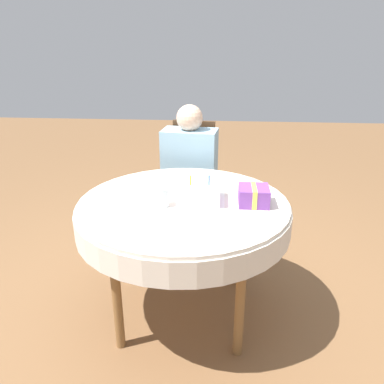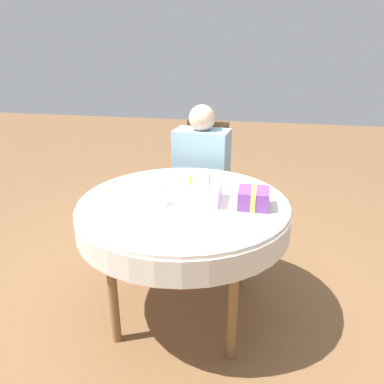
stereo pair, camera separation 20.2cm
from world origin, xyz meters
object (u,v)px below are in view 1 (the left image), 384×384
(chair, at_px, (191,180))
(drinking_glass, at_px, (162,197))
(birthday_cake, at_px, (201,193))
(gift_box, at_px, (254,196))
(person, at_px, (189,164))

(chair, relative_size, drinking_glass, 9.65)
(birthday_cake, xyz_separation_m, drinking_glass, (-0.20, -0.08, 0.00))
(birthday_cake, height_order, gift_box, birthday_cake)
(chair, relative_size, person, 0.87)
(person, relative_size, birthday_cake, 5.41)
(birthday_cake, bearing_deg, drinking_glass, -157.00)
(chair, relative_size, gift_box, 5.93)
(chair, bearing_deg, birthday_cake, -75.55)
(chair, height_order, person, person)
(drinking_glass, bearing_deg, gift_box, 7.69)
(drinking_glass, xyz_separation_m, gift_box, (0.48, 0.07, -0.00))
(chair, distance_m, person, 0.19)
(birthday_cake, relative_size, gift_box, 1.26)
(chair, distance_m, drinking_glass, 1.02)
(chair, height_order, birthday_cake, chair)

